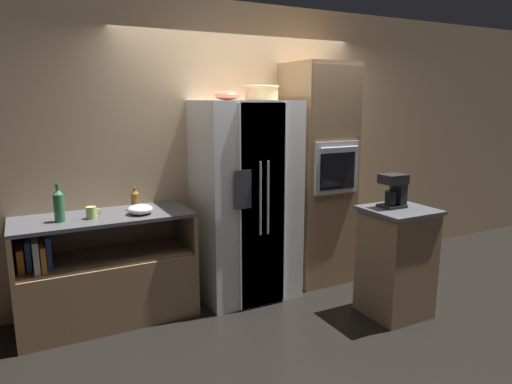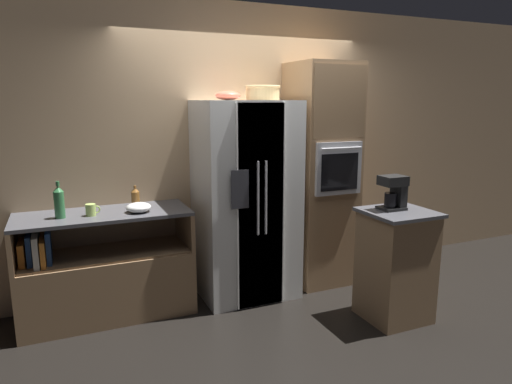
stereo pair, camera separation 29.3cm
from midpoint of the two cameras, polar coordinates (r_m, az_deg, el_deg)
ground_plane at (r=4.65m, az=-1.43°, el=-12.39°), size 20.00×20.00×0.00m
wall_back at (r=4.66m, az=-3.80°, el=5.53°), size 12.00×0.06×2.80m
counter_left at (r=4.23m, az=-20.17°, el=-10.60°), size 1.44×0.60×0.93m
refrigerator at (r=4.34m, az=-3.22°, el=-1.10°), size 0.90×0.73×1.88m
wall_oven at (r=4.73m, az=5.89°, el=2.22°), size 0.61×0.68×2.24m
island_counter at (r=4.19m, az=15.17°, el=-8.40°), size 0.56×0.54×0.97m
wicker_basket at (r=4.36m, az=-1.29°, el=12.37°), size 0.33×0.33×0.14m
fruit_bowl at (r=4.25m, az=-5.65°, el=11.92°), size 0.23×0.23×0.08m
bottle_tall at (r=3.96m, az=-25.40°, el=-1.49°), size 0.08×0.08×0.30m
bottle_short at (r=4.15m, az=-16.82°, el=-0.90°), size 0.07×0.07×0.20m
mug at (r=3.97m, az=-21.86°, el=-2.43°), size 0.12×0.08×0.10m
mixing_bowl at (r=3.99m, az=-16.34°, el=-2.11°), size 0.21×0.21×0.08m
coffee_maker at (r=4.06m, az=14.99°, el=0.34°), size 0.21×0.17×0.29m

